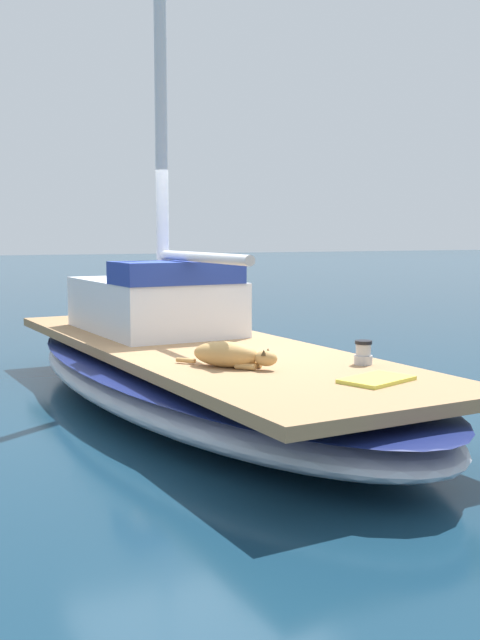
# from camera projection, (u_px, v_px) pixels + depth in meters

# --- Properties ---
(ground_plane) EXTENTS (120.00, 120.00, 0.00)m
(ground_plane) POSITION_uv_depth(u_px,v_px,m) (198.00, 406.00, 7.86)
(ground_plane) COLOR #143347
(sailboat_main) EXTENTS (2.90, 7.36, 0.66)m
(sailboat_main) POSITION_uv_depth(u_px,v_px,m) (198.00, 375.00, 7.82)
(sailboat_main) COLOR #B2B7C1
(sailboat_main) RESTS_ON ground
(mast_main) EXTENTS (0.14, 2.27, 6.24)m
(mast_main) POSITION_uv_depth(u_px,v_px,m) (166.00, 80.00, 8.10)
(mast_main) COLOR silver
(mast_main) RESTS_ON sailboat_main
(cabin_house) EXTENTS (1.52, 2.29, 0.84)m
(cabin_house) POSITION_uv_depth(u_px,v_px,m) (156.00, 302.00, 8.72)
(cabin_house) COLOR silver
(cabin_house) RESTS_ON sailboat_main
(dog_tan) EXTENTS (0.67, 0.79, 0.22)m
(dog_tan) POSITION_uv_depth(u_px,v_px,m) (230.00, 355.00, 6.39)
(dog_tan) COLOR tan
(dog_tan) RESTS_ON sailboat_main
(deck_winch) EXTENTS (0.16, 0.16, 0.21)m
(deck_winch) POSITION_uv_depth(u_px,v_px,m) (363.00, 353.00, 6.53)
(deck_winch) COLOR #B7B7BC
(deck_winch) RESTS_ON sailboat_main
(deck_towel) EXTENTS (0.65, 0.52, 0.03)m
(deck_towel) POSITION_uv_depth(u_px,v_px,m) (377.00, 380.00, 5.78)
(deck_towel) COLOR #D8D14C
(deck_towel) RESTS_ON sailboat_main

